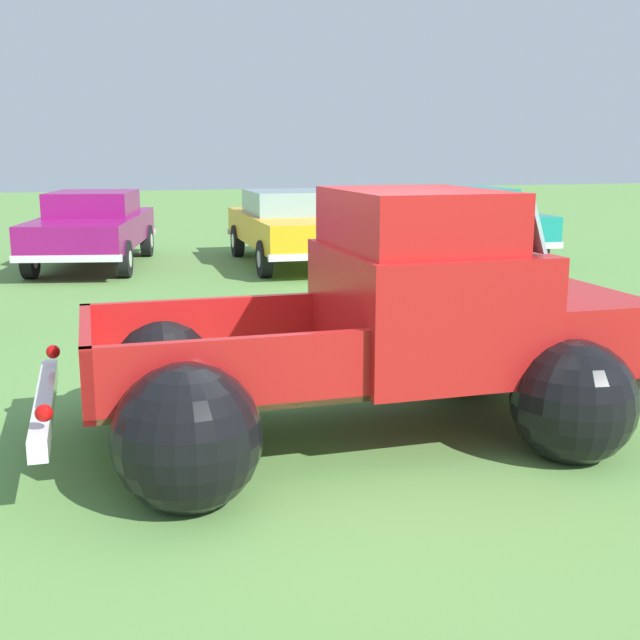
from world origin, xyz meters
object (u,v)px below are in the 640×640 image
(show_car_1, at_px, (93,226))
(show_car_3, at_px, (469,219))
(vintage_pickup_truck, at_px, (393,339))
(show_car_2, at_px, (291,224))

(show_car_1, height_order, show_car_3, same)
(vintage_pickup_truck, bearing_deg, show_car_3, 60.50)
(show_car_1, bearing_deg, vintage_pickup_truck, 23.63)
(show_car_2, bearing_deg, show_car_1, -100.65)
(show_car_2, bearing_deg, show_car_3, 94.78)
(vintage_pickup_truck, bearing_deg, show_car_2, 80.67)
(show_car_2, xyz_separation_m, show_car_3, (3.97, 0.13, -0.00))
(show_car_3, bearing_deg, vintage_pickup_truck, -27.19)
(vintage_pickup_truck, relative_size, show_car_3, 1.02)
(vintage_pickup_truck, height_order, show_car_3, vintage_pickup_truck)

